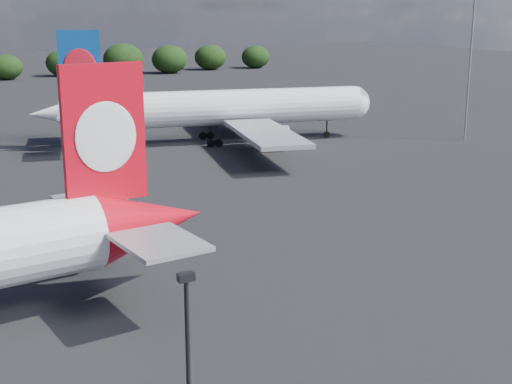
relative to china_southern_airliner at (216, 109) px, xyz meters
name	(u,v)px	position (x,y,z in m)	size (l,w,h in m)	color
china_southern_airliner	(216,109)	(0.00, 0.00, 0.00)	(50.69, 48.52, 16.69)	white
floodlight_mast_near	(472,36)	(34.83, -15.57, 10.49)	(1.60, 1.60, 24.41)	gray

